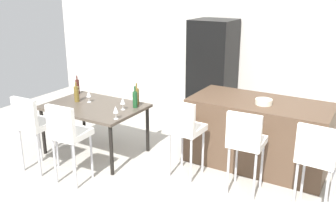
{
  "coord_description": "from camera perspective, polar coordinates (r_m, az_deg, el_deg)",
  "views": [
    {
      "loc": [
        1.59,
        -3.67,
        2.43
      ],
      "look_at": [
        -0.95,
        0.62,
        0.85
      ],
      "focal_mm": 39.9,
      "sensor_mm": 36.0,
      "label": 1
    }
  ],
  "objects": [
    {
      "name": "ground_plane",
      "position": [
        4.68,
        6.3,
        -13.8
      ],
      "size": [
        10.0,
        10.0,
        0.0
      ],
      "primitive_type": "plane",
      "color": "#ADA89E"
    },
    {
      "name": "back_wall",
      "position": [
        6.69,
        16.68,
        8.42
      ],
      "size": [
        10.0,
        0.12,
        2.9
      ],
      "primitive_type": "cube",
      "color": "beige",
      "rests_on": "ground_plane"
    },
    {
      "name": "kitchen_island",
      "position": [
        5.29,
        13.58,
        -4.8
      ],
      "size": [
        1.85,
        0.9,
        0.92
      ],
      "primitive_type": "cube",
      "color": "#4C3828",
      "rests_on": "ground_plane"
    },
    {
      "name": "bar_chair_left",
      "position": [
        4.73,
        2.52,
        -3.92
      ],
      "size": [
        0.42,
        0.42,
        1.05
      ],
      "color": "white",
      "rests_on": "ground_plane"
    },
    {
      "name": "bar_chair_middle",
      "position": [
        4.44,
        11.79,
        -5.79
      ],
      "size": [
        0.42,
        0.42,
        1.05
      ],
      "color": "white",
      "rests_on": "ground_plane"
    },
    {
      "name": "bar_chair_right",
      "position": [
        4.28,
        21.8,
        -7.62
      ],
      "size": [
        0.42,
        0.42,
        1.05
      ],
      "color": "white",
      "rests_on": "ground_plane"
    },
    {
      "name": "dining_table",
      "position": [
        5.52,
        -11.18,
        -1.28
      ],
      "size": [
        1.39,
        0.97,
        0.74
      ],
      "color": "#4C4238",
      "rests_on": "ground_plane"
    },
    {
      "name": "dining_chair_near",
      "position": [
        5.18,
        -19.99,
        -3.05
      ],
      "size": [
        0.41,
        0.41,
        1.05
      ],
      "color": "white",
      "rests_on": "ground_plane"
    },
    {
      "name": "dining_chair_far",
      "position": [
        4.74,
        -15.09,
        -4.51
      ],
      "size": [
        0.42,
        0.42,
        1.05
      ],
      "color": "white",
      "rests_on": "ground_plane"
    },
    {
      "name": "wine_bottle_middle",
      "position": [
        5.7,
        -13.81,
        1.08
      ],
      "size": [
        0.07,
        0.07,
        0.3
      ],
      "color": "brown",
      "rests_on": "dining_table"
    },
    {
      "name": "wine_bottle_left",
      "position": [
        6.11,
        -13.66,
        2.18
      ],
      "size": [
        0.06,
        0.06,
        0.3
      ],
      "color": "#471E19",
      "rests_on": "dining_table"
    },
    {
      "name": "wine_bottle_near",
      "position": [
        5.29,
        -5.06,
        0.27
      ],
      "size": [
        0.07,
        0.07,
        0.31
      ],
      "color": "#194723",
      "rests_on": "dining_table"
    },
    {
      "name": "wine_bottle_far",
      "position": [
        5.43,
        -4.8,
        0.75
      ],
      "size": [
        0.07,
        0.07,
        0.32
      ],
      "color": "brown",
      "rests_on": "dining_table"
    },
    {
      "name": "wine_glass_right",
      "position": [
        5.22,
        -6.94,
        -0.03
      ],
      "size": [
        0.07,
        0.07,
        0.17
      ],
      "color": "silver",
      "rests_on": "dining_table"
    },
    {
      "name": "wine_glass_end",
      "position": [
        4.87,
        -8.0,
        -1.35
      ],
      "size": [
        0.07,
        0.07,
        0.17
      ],
      "color": "silver",
      "rests_on": "dining_table"
    },
    {
      "name": "wine_glass_corner",
      "position": [
        5.63,
        -12.03,
        1.04
      ],
      "size": [
        0.07,
        0.07,
        0.17
      ],
      "color": "silver",
      "rests_on": "dining_table"
    },
    {
      "name": "refrigerator",
      "position": [
        6.71,
        6.79,
        4.43
      ],
      "size": [
        0.72,
        0.68,
        1.84
      ],
      "primitive_type": "cube",
      "color": "black",
      "rests_on": "ground_plane"
    },
    {
      "name": "fruit_bowl",
      "position": [
        5.01,
        14.41,
        -0.11
      ],
      "size": [
        0.22,
        0.22,
        0.07
      ],
      "primitive_type": "cylinder",
      "color": "beige",
      "rests_on": "kitchen_island"
    }
  ]
}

